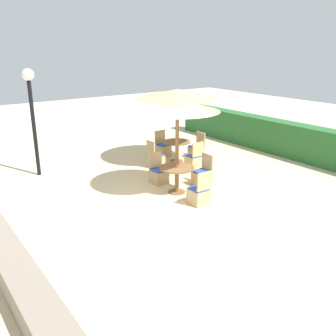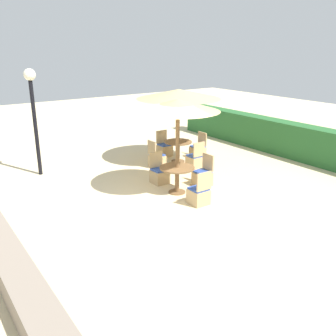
# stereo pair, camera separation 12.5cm
# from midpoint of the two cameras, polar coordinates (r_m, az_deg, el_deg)

# --- Properties ---
(ground_plane) EXTENTS (40.00, 40.00, 0.00)m
(ground_plane) POSITION_cam_midpoint_polar(r_m,az_deg,el_deg) (9.85, -3.21, -5.63)
(ground_plane) COLOR beige
(hedge_row) EXTENTS (13.00, 0.70, 1.26)m
(hedge_row) POSITION_cam_midpoint_polar(r_m,az_deg,el_deg) (14.21, 20.10, 3.51)
(hedge_row) COLOR #28602D
(hedge_row) RESTS_ON ground_plane
(lamp_post) EXTENTS (0.36, 0.36, 3.32)m
(lamp_post) POSITION_cam_midpoint_polar(r_m,az_deg,el_deg) (12.23, -20.43, 9.49)
(lamp_post) COLOR black
(lamp_post) RESTS_ON ground_plane
(parasol_back_left) EXTENTS (2.87, 2.87, 2.56)m
(parasol_back_left) POSITION_cam_midpoint_polar(r_m,az_deg,el_deg) (12.89, 1.13, 11.19)
(parasol_back_left) COLOR brown
(parasol_back_left) RESTS_ON ground_plane
(round_table_back_left) EXTENTS (0.97, 0.97, 0.75)m
(round_table_back_left) POSITION_cam_midpoint_polar(r_m,az_deg,el_deg) (13.24, 1.08, 3.34)
(round_table_back_left) COLOR brown
(round_table_back_left) RESTS_ON ground_plane
(patio_chair_back_left_south) EXTENTS (0.46, 0.46, 0.93)m
(patio_chair_back_left_south) POSITION_cam_midpoint_polar(r_m,az_deg,el_deg) (12.75, -2.18, 1.30)
(patio_chair_back_left_south) COLOR tan
(patio_chair_back_left_south) RESTS_ON ground_plane
(patio_chair_back_left_east) EXTENTS (0.46, 0.46, 0.93)m
(patio_chair_back_left_east) POSITION_cam_midpoint_polar(r_m,az_deg,el_deg) (12.68, 3.69, 1.17)
(patio_chair_back_left_east) COLOR tan
(patio_chair_back_left_east) RESTS_ON ground_plane
(patio_chair_back_left_north) EXTENTS (0.46, 0.46, 0.93)m
(patio_chair_back_left_north) POSITION_cam_midpoint_polar(r_m,az_deg,el_deg) (13.86, 4.11, 2.67)
(patio_chair_back_left_north) COLOR tan
(patio_chair_back_left_north) RESTS_ON ground_plane
(patio_chair_back_left_west) EXTENTS (0.46, 0.46, 0.93)m
(patio_chair_back_left_west) POSITION_cam_midpoint_polar(r_m,az_deg,el_deg) (14.07, -1.03, 2.96)
(patio_chair_back_left_west) COLOR tan
(patio_chair_back_left_west) RESTS_ON ground_plane
(parasol_center) EXTENTS (2.28, 2.28, 2.64)m
(parasol_center) POSITION_cam_midpoint_polar(r_m,az_deg,el_deg) (9.97, 1.07, 9.47)
(parasol_center) COLOR brown
(parasol_center) RESTS_ON ground_plane
(round_table_center) EXTENTS (0.98, 0.98, 0.76)m
(round_table_center) POSITION_cam_midpoint_polar(r_m,az_deg,el_deg) (10.43, 1.01, -0.81)
(round_table_center) COLOR brown
(round_table_center) RESTS_ON ground_plane
(patio_chair_center_east) EXTENTS (0.46, 0.46, 0.93)m
(patio_chair_center_east) POSITION_cam_midpoint_polar(r_m,az_deg,el_deg) (9.82, 4.38, -4.05)
(patio_chair_center_east) COLOR tan
(patio_chair_center_east) RESTS_ON ground_plane
(patio_chair_center_north) EXTENTS (0.46, 0.46, 0.93)m
(patio_chair_center_north) POSITION_cam_midpoint_polar(r_m,az_deg,el_deg) (11.13, 4.90, -1.32)
(patio_chair_center_north) COLOR tan
(patio_chair_center_north) RESTS_ON ground_plane
(patio_chair_center_west) EXTENTS (0.46, 0.46, 0.93)m
(patio_chair_center_west) POSITION_cam_midpoint_polar(r_m,az_deg,el_deg) (11.27, -1.72, -1.01)
(patio_chair_center_west) COLOR tan
(patio_chair_center_west) RESTS_ON ground_plane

